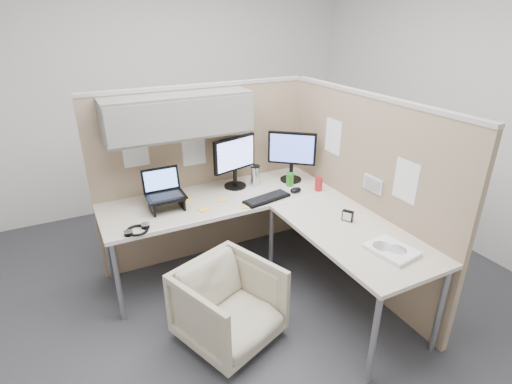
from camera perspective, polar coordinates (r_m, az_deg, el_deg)
name	(u,v)px	position (r m, az deg, el deg)	size (l,w,h in m)	color
ground	(259,298)	(3.45, 0.41, -14.86)	(4.50, 4.50, 0.00)	#323236
partition_back	(194,148)	(3.53, -8.91, 6.16)	(2.00, 0.36, 1.63)	#9E8367
partition_right	(359,192)	(3.42, 14.49, 0.05)	(0.07, 2.03, 1.63)	#9E8367
desk	(266,216)	(3.21, 1.40, -3.38)	(2.00, 1.98, 0.73)	beige
office_chair	(229,302)	(2.91, -3.90, -15.44)	(0.62, 0.58, 0.64)	#C3B19B
monitor_left	(235,158)	(3.54, -3.06, 4.86)	(0.43, 0.20, 0.47)	black
monitor_right	(292,152)	(3.69, 5.13, 5.65)	(0.36, 0.31, 0.47)	black
laptop_station	(165,194)	(3.27, -12.88, -0.34)	(0.30, 0.26, 0.31)	black
keyboard	(267,199)	(3.37, 1.54, -0.96)	(0.42, 0.14, 0.02)	black
mouse	(296,190)	(3.53, 5.69, 0.30)	(0.11, 0.07, 0.04)	black
travel_mug	(255,175)	(3.64, -0.10, 2.42)	(0.09, 0.09, 0.19)	silver
soda_can_green	(319,184)	(3.58, 8.94, 1.14)	(0.07, 0.07, 0.12)	#B21E1E
soda_can_silver	(290,179)	(3.64, 4.86, 1.79)	(0.07, 0.07, 0.12)	#268C1E
sticky_note_c	(188,200)	(3.42, -9.75, -1.11)	(0.08, 0.08, 0.01)	yellow
sticky_note_d	(222,200)	(3.37, -4.92, -1.16)	(0.08, 0.08, 0.01)	yellow
sticky_note_a	(204,209)	(3.23, -7.50, -2.49)	(0.08, 0.08, 0.01)	yellow
sticky_note_b	(246,206)	(3.26, -1.41, -2.06)	(0.08, 0.08, 0.01)	yellow
headphones	(137,230)	(3.02, -16.62, -5.24)	(0.21, 0.21, 0.03)	black
paper_stack	(391,250)	(2.81, 18.78, -7.88)	(0.28, 0.34, 0.03)	white
desk_clock	(348,216)	(3.10, 12.96, -3.33)	(0.07, 0.09, 0.08)	black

